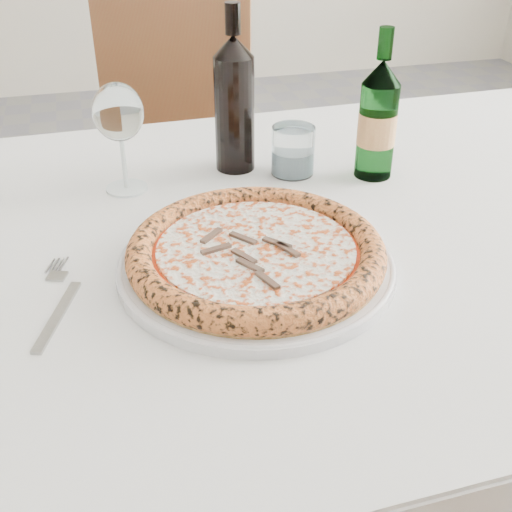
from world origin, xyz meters
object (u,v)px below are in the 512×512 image
at_px(beer_bottle, 378,120).
at_px(dining_table, 238,279).
at_px(pizza, 256,252).
at_px(tumbler, 293,154).
at_px(plate, 256,263).
at_px(wine_bottle, 234,102).
at_px(chair_far, 174,165).
at_px(wine_glass, 118,115).

bearing_deg(beer_bottle, dining_table, -153.87).
relative_size(pizza, beer_bottle, 1.38).
height_order(dining_table, tumbler, tumbler).
distance_m(plate, wine_bottle, 0.34).
distance_m(chair_far, beer_bottle, 0.75).
distance_m(plate, beer_bottle, 0.36).
bearing_deg(tumbler, plate, -116.69).
height_order(chair_far, wine_glass, chair_far).
bearing_deg(wine_bottle, dining_table, -102.90).
distance_m(dining_table, beer_bottle, 0.34).
xyz_separation_m(wine_glass, beer_bottle, (0.40, -0.05, -0.03)).
height_order(beer_bottle, wine_bottle, wine_bottle).
xyz_separation_m(wine_glass, wine_bottle, (0.19, 0.04, -0.01)).
bearing_deg(tumbler, wine_glass, 178.29).
bearing_deg(chair_far, tumbler, -78.56).
distance_m(dining_table, plate, 0.13).
distance_m(pizza, wine_bottle, 0.33).
bearing_deg(beer_bottle, plate, -138.88).
relative_size(plate, wine_glass, 2.06).
bearing_deg(dining_table, wine_glass, 127.30).
relative_size(pizza, wine_bottle, 1.23).
distance_m(chair_far, plate, 0.90).
height_order(tumbler, beer_bottle, beer_bottle).
distance_m(chair_far, wine_bottle, 0.64).
xyz_separation_m(plate, beer_bottle, (0.26, 0.23, 0.09)).
xyz_separation_m(chair_far, pizza, (-0.02, -0.87, 0.25)).
xyz_separation_m(pizza, tumbler, (0.14, 0.27, 0.01)).
bearing_deg(plate, wine_glass, 116.06).
bearing_deg(pizza, beer_bottle, 41.12).
relative_size(chair_far, wine_glass, 5.45).
distance_m(pizza, beer_bottle, 0.35).
distance_m(plate, pizza, 0.02).
relative_size(plate, tumbler, 4.43).
height_order(wine_glass, tumbler, wine_glass).
bearing_deg(wine_glass, tumbler, -1.71).
bearing_deg(pizza, dining_table, 90.00).
xyz_separation_m(tumbler, wine_bottle, (-0.09, 0.05, 0.08)).
relative_size(dining_table, tumbler, 20.33).
xyz_separation_m(plate, wine_glass, (-0.14, 0.28, 0.11)).
height_order(pizza, beer_bottle, beer_bottle).
bearing_deg(dining_table, pizza, -90.00).
xyz_separation_m(chair_far, plate, (-0.02, -0.87, 0.23)).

